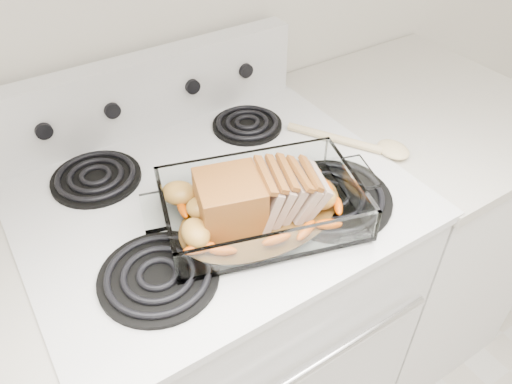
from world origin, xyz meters
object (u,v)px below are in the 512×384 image
electric_range (221,317)px  counter_right (399,227)px  baking_dish (262,209)px  pork_roast (251,200)px

electric_range → counter_right: size_ratio=1.20×
electric_range → baking_dish: 0.50m
baking_dish → pork_roast: size_ratio=1.52×
electric_range → baking_dish: bearing=-73.6°
electric_range → pork_roast: (0.02, -0.13, 0.52)m
pork_roast → electric_range: bearing=108.7°
counter_right → baking_dish: (-0.63, -0.13, 0.50)m
counter_right → baking_dish: bearing=-167.9°
electric_range → counter_right: electric_range is taller
electric_range → pork_roast: bearing=-83.3°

